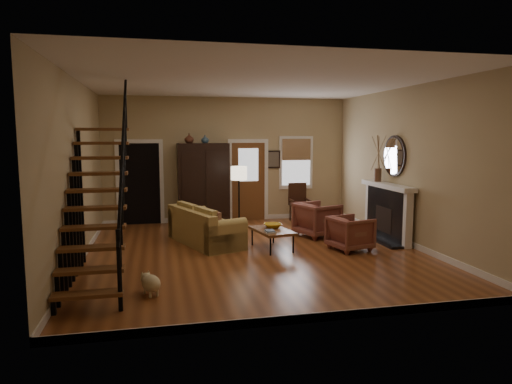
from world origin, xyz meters
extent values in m
plane|color=brown|center=(0.00, 0.00, 0.00)|extent=(7.00, 7.00, 0.00)
plane|color=white|center=(0.00, 0.00, 3.30)|extent=(7.00, 7.00, 0.00)
cube|color=tan|center=(0.00, 3.50, 1.65)|extent=(6.50, 0.04, 3.30)
cube|color=tan|center=(-3.25, 0.00, 1.65)|extent=(0.04, 7.00, 3.30)
cube|color=tan|center=(3.25, 0.00, 1.65)|extent=(0.04, 7.00, 3.30)
cube|color=black|center=(-2.30, 3.65, 1.05)|extent=(1.00, 0.36, 2.10)
cube|color=brown|center=(0.55, 3.48, 1.05)|extent=(0.90, 0.06, 2.10)
cube|color=silver|center=(1.90, 3.47, 1.55)|extent=(0.96, 0.06, 1.46)
cube|color=black|center=(3.13, 0.50, 0.57)|extent=(0.24, 1.60, 1.15)
cube|color=white|center=(3.07, 0.50, 1.20)|extent=(0.30, 1.95, 0.10)
cylinder|color=silver|center=(3.20, 0.50, 1.85)|extent=(0.05, 0.90, 0.90)
imported|color=#4C2619|center=(-1.05, 3.05, 2.22)|extent=(0.24, 0.24, 0.25)
imported|color=#334C60|center=(-0.65, 3.05, 2.21)|extent=(0.20, 0.20, 0.21)
imported|color=gold|center=(0.44, 0.34, 0.45)|extent=(0.36, 0.36, 0.09)
imported|color=maroon|center=(1.91, -0.22, 0.34)|extent=(0.91, 0.89, 0.69)
imported|color=maroon|center=(1.69, 1.13, 0.39)|extent=(1.09, 1.08, 0.78)
camera|label=1|loc=(-1.85, -8.60, 2.28)|focal=32.00mm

